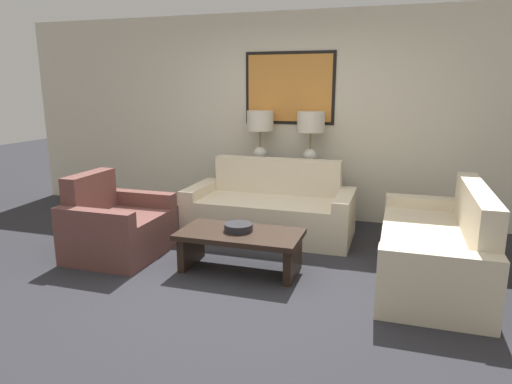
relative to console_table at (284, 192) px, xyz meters
The scene contains 10 objects.
ground_plane 2.13m from the console_table, 90.00° to the right, with size 20.00×20.00×0.00m, color #28282D.
back_wall 0.99m from the console_table, 90.00° to the left, with size 7.85×0.12×2.65m.
console_table is the anchor object (origin of this frame).
table_lamp_left 0.90m from the console_table, behind, with size 0.34×0.34×0.67m.
table_lamp_right 0.90m from the console_table, ahead, with size 0.34×0.34×0.67m.
couch_by_back_wall 0.67m from the console_table, 90.00° to the right, with size 1.91×0.87×0.87m.
couch_by_side 2.29m from the console_table, 38.98° to the right, with size 0.87×1.91×0.87m.
coffee_table 1.80m from the console_table, 89.36° to the right, with size 1.16×0.61×0.39m.
decorative_bowl 1.77m from the console_table, 90.19° to the right, with size 0.27×0.27×0.07m.
armchair_near_back_wall 2.23m from the console_table, 127.30° to the right, with size 0.84×0.95×0.85m.
Camera 1 is at (1.39, -3.57, 1.73)m, focal length 32.00 mm.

